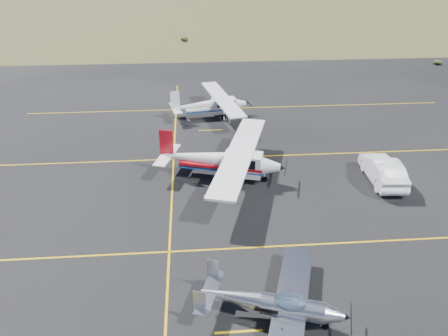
# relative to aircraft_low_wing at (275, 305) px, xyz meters

# --- Properties ---
(ground) EXTENTS (1600.00, 1600.00, 0.00)m
(ground) POSITION_rel_aircraft_low_wing_xyz_m (1.44, 2.99, -0.88)
(ground) COLOR #383D1C
(ground) RESTS_ON ground
(apron) EXTENTS (72.00, 72.00, 0.02)m
(apron) POSITION_rel_aircraft_low_wing_xyz_m (1.44, 9.99, -0.88)
(apron) COLOR black
(apron) RESTS_ON ground
(aircraft_low_wing) EXTENTS (6.17, 8.35, 1.83)m
(aircraft_low_wing) POSITION_rel_aircraft_low_wing_xyz_m (0.00, 0.00, 0.00)
(aircraft_low_wing) COLOR silver
(aircraft_low_wing) RESTS_ON apron
(aircraft_cessna) EXTENTS (8.36, 12.34, 3.14)m
(aircraft_cessna) POSITION_rel_aircraft_low_wing_xyz_m (-1.23, 12.83, 0.52)
(aircraft_cessna) COLOR white
(aircraft_cessna) RESTS_ON apron
(aircraft_plain) EXTENTS (6.56, 10.61, 2.68)m
(aircraft_plain) POSITION_rel_aircraft_low_wing_xyz_m (-1.31, 24.77, 0.32)
(aircraft_plain) COLOR white
(aircraft_plain) RESTS_ON apron
(sedan) EXTENTS (2.07, 5.17, 1.67)m
(sedan) POSITION_rel_aircraft_low_wing_xyz_m (9.40, 11.49, -0.03)
(sedan) COLOR white
(sedan) RESTS_ON apron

